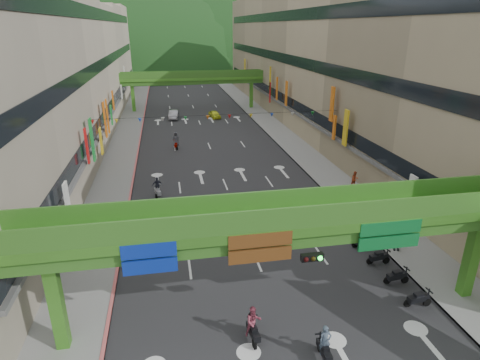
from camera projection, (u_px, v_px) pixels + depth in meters
road_slab at (202, 128)px, 61.93m from camera, size 18.00×140.00×0.02m
sidewalk_left at (129, 131)px, 60.02m from camera, size 4.00×140.00×0.15m
sidewalk_right at (271, 125)px, 63.80m from camera, size 4.00×140.00×0.15m
curb_left at (142, 130)px, 60.34m from camera, size 0.20×140.00×0.18m
curb_right at (259, 125)px, 63.47m from camera, size 0.20×140.00×0.18m
building_row_left at (63, 67)px, 55.29m from camera, size 12.80×95.00×19.00m
building_row_right at (322, 63)px, 61.80m from camera, size 12.80×95.00×19.00m
overpass_near at (307, 238)px, 19.29m from camera, size 28.00×12.27×7.10m
overpass_far at (193, 81)px, 73.76m from camera, size 28.00×2.20×7.10m
hill_left at (138, 66)px, 160.29m from camera, size 168.00×140.00×112.00m
hill_right at (229, 60)px, 185.52m from camera, size 208.00×176.00×128.00m
bunting_string at (219, 117)px, 41.45m from camera, size 26.00×0.36×0.47m
scooter_rider_near at (325, 345)px, 18.64m from camera, size 0.57×1.60×1.91m
scooter_rider_mid at (253, 324)px, 19.74m from camera, size 0.87×1.60×2.00m
scooter_rider_left at (157, 187)px, 36.64m from camera, size 1.01×1.58×1.96m
scooter_rider_far at (176, 140)px, 51.10m from camera, size 1.00×1.60×2.22m
parked_scooter_row at (379, 257)px, 26.39m from camera, size 1.60×9.40×1.08m
car_silver at (174, 115)px, 68.01m from camera, size 2.07×4.52×1.44m
car_yellow at (215, 115)px, 68.64m from camera, size 2.04×3.82×1.24m
pedestrian_red at (355, 181)px, 38.75m from camera, size 0.86×0.72×1.56m
pedestrian_dark at (397, 240)px, 27.72m from camera, size 1.11×0.76×1.75m
pedestrian_blue at (404, 218)px, 30.94m from camera, size 0.96×0.81×1.75m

